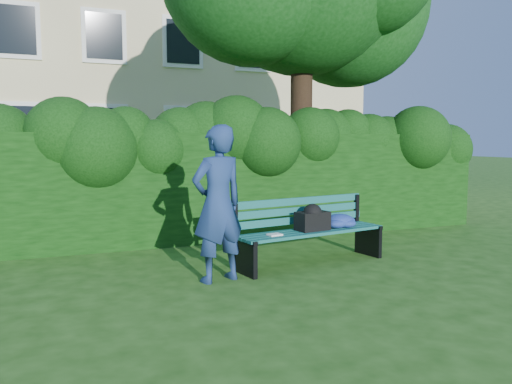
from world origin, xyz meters
name	(u,v)px	position (x,y,z in m)	size (l,w,h in m)	color
ground	(272,267)	(0.00, 0.00, 0.00)	(80.00, 80.00, 0.00)	#214913
apartment_building	(127,27)	(0.00, 13.99, 6.00)	(16.00, 8.08, 12.00)	#C5B484
hedge	(222,186)	(0.00, 2.20, 0.90)	(10.00, 1.00, 1.80)	black
park_bench	(316,226)	(0.66, 0.01, 0.51)	(2.26, 0.93, 0.89)	#0D4240
man_reading	(218,204)	(-0.87, -0.37, 0.93)	(0.68, 0.45, 1.87)	navy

